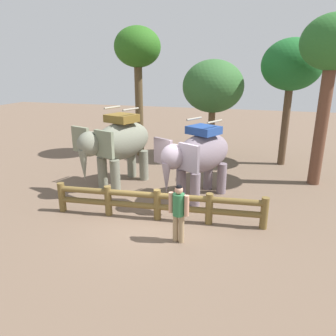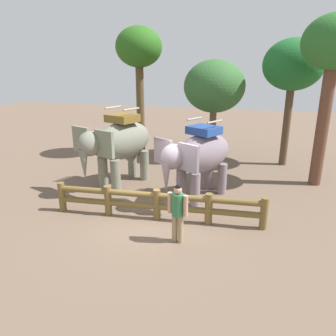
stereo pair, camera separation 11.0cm
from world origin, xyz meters
name	(u,v)px [view 1 (the left image)]	position (x,y,z in m)	size (l,w,h in m)	color
ground_plane	(156,221)	(0.00, 0.00, 0.00)	(60.00, 60.00, 0.00)	brown
log_fence	(157,202)	(0.00, 0.13, 0.61)	(7.07, 0.86, 1.05)	brown
elephant_near_left	(119,143)	(-2.52, 2.77, 1.85)	(2.75, 3.94, 3.30)	gray
elephant_center	(199,156)	(0.97, 2.27, 1.72)	(2.86, 3.57, 3.06)	slate
tourist_woman_in_black	(179,209)	(1.03, -1.07, 1.03)	(0.62, 0.40, 1.77)	#A1855F
tree_far_left	(292,66)	(4.31, 7.94, 4.90)	(2.88, 2.88, 6.20)	brown
tree_back_center	(138,51)	(-3.43, 7.63, 5.64)	(2.46, 2.46, 6.91)	brown
tree_far_right	(213,87)	(0.55, 8.13, 3.86)	(3.21, 3.21, 5.26)	brown
tree_deep_back	(333,50)	(5.53, 5.27, 5.50)	(2.50, 2.50, 6.85)	brown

